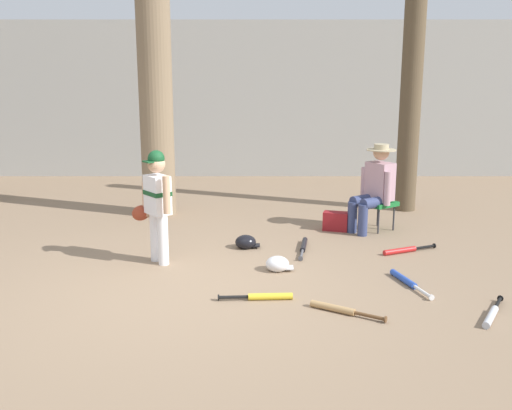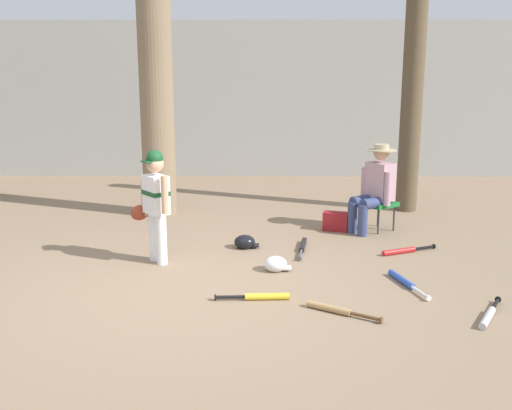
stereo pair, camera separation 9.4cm
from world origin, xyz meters
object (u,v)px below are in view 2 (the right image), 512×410
young_ballplayer (155,199)px  folding_stool (379,205)px  bat_red_barrel (403,251)px  bat_wood_tan (335,309)px  handbag_beside_stool (336,221)px  bat_aluminum_silver (489,316)px  tree_behind_spectator (413,86)px  tree_near_player (156,75)px  bat_yellow_trainer (261,297)px  batting_helmet_black (245,242)px  bat_black_composite (302,246)px  seated_spectator (375,186)px  bat_blue_youth (404,281)px  batting_helmet_white (276,264)px

young_ballplayer → folding_stool: (2.83, 1.45, -0.38)m
bat_red_barrel → bat_wood_tan: size_ratio=1.11×
handbag_beside_stool → bat_aluminum_silver: handbag_beside_stool is taller
bat_red_barrel → tree_behind_spectator: bearing=75.9°
tree_near_player → bat_yellow_trainer: size_ratio=6.79×
bat_wood_tan → batting_helmet_black: size_ratio=2.11×
tree_behind_spectator → batting_helmet_black: 3.79m
bat_black_composite → tree_behind_spectator: bearing=50.2°
folding_stool → bat_red_barrel: folding_stool is taller
seated_spectator → bat_yellow_trainer: bearing=-121.3°
tree_behind_spectator → seated_spectator: (-0.76, -1.30, -1.31)m
folding_stool → bat_red_barrel: size_ratio=0.77×
handbag_beside_stool → bat_red_barrel: handbag_beside_stool is taller
bat_yellow_trainer → tree_behind_spectator: bearing=59.0°
bat_red_barrel → bat_blue_youth: size_ratio=0.94×
young_ballplayer → batting_helmet_black: young_ballplayer is taller
tree_behind_spectator → handbag_beside_stool: tree_behind_spectator is taller
folding_stool → batting_helmet_black: (-1.83, -0.88, -0.29)m
seated_spectator → batting_helmet_black: (-1.75, -0.83, -0.56)m
bat_yellow_trainer → batting_helmet_white: size_ratio=2.36×
bat_aluminum_silver → batting_helmet_white: bearing=145.4°
bat_black_composite → folding_stool: bearing=39.5°
tree_behind_spectator → bat_black_composite: (-1.80, -2.16, -1.92)m
bat_wood_tan → handbag_beside_stool: bearing=83.0°
bat_aluminum_silver → batting_helmet_black: (-2.23, 2.15, 0.04)m
young_ballplayer → bat_wood_tan: size_ratio=2.00×
bat_blue_youth → tree_near_player: bearing=134.7°
seated_spectator → bat_blue_youth: seated_spectator is taller
bat_red_barrel → bat_wood_tan: 2.10m
bat_yellow_trainer → young_ballplayer: bearing=136.4°
bat_blue_youth → bat_aluminum_silver: same height
seated_spectator → handbag_beside_stool: size_ratio=3.53×
batting_helmet_white → handbag_beside_stool: bearing=63.0°
tree_behind_spectator → batting_helmet_white: size_ratio=14.45×
folding_stool → tree_behind_spectator: bearing=61.2°
tree_near_player → young_ballplayer: size_ratio=3.77×
handbag_beside_stool → batting_helmet_black: size_ratio=1.10×
bat_black_composite → batting_helmet_black: batting_helmet_black is taller
batting_helmet_white → bat_black_composite: bearing=66.9°
tree_near_player → bat_aluminum_silver: bearing=-47.7°
young_ballplayer → folding_stool: bearing=27.1°
folding_stool → bat_aluminum_silver: 3.08m
batting_helmet_black → young_ballplayer: bearing=-150.6°
bat_blue_youth → bat_yellow_trainer: bearing=-163.5°
bat_yellow_trainer → bat_aluminum_silver: size_ratio=1.10×
seated_spectator → handbag_beside_stool: seated_spectator is taller
seated_spectator → bat_wood_tan: size_ratio=1.84×
bat_yellow_trainer → bat_aluminum_silver: (2.03, -0.43, 0.00)m
bat_wood_tan → tree_behind_spectator: bearing=68.5°
folding_stool → seated_spectator: 0.29m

